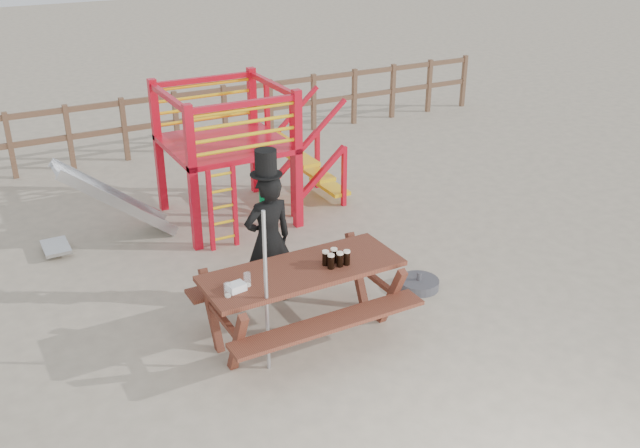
# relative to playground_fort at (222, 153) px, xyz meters

# --- Properties ---
(ground) EXTENTS (60.00, 60.00, 0.00)m
(ground) POSITION_rel_playground_fort_xyz_m (-0.12, -3.58, -1.07)
(ground) COLOR tan
(ground) RESTS_ON ground
(back_fence) EXTENTS (15.09, 0.09, 1.20)m
(back_fence) POSITION_rel_playground_fort_xyz_m (-0.12, 3.42, -0.34)
(back_fence) COLOR brown
(back_fence) RESTS_ON ground
(playground_fort) EXTENTS (4.71, 1.84, 2.10)m
(playground_fort) POSITION_rel_playground_fort_xyz_m (0.00, 0.00, 0.00)
(playground_fort) COLOR red
(playground_fort) RESTS_ON ground
(picnic_table) EXTENTS (2.24, 1.56, 0.86)m
(picnic_table) POSITION_rel_playground_fort_xyz_m (-0.42, -3.45, -0.53)
(picnic_table) COLOR brown
(picnic_table) RESTS_ON ground
(man_with_hat) EXTENTS (0.62, 0.42, 1.97)m
(man_with_hat) POSITION_rel_playground_fort_xyz_m (-0.43, -2.58, -0.19)
(man_with_hat) COLOR black
(man_with_hat) RESTS_ON ground
(metal_pole) EXTENTS (0.04, 0.04, 1.83)m
(metal_pole) POSITION_rel_playground_fort_xyz_m (-1.02, -3.83, -0.16)
(metal_pole) COLOR #B2B2B7
(metal_pole) RESTS_ON ground
(parasol_base) EXTENTS (0.52, 0.52, 0.22)m
(parasol_base) POSITION_rel_playground_fort_xyz_m (1.37, -3.20, -1.01)
(parasol_base) COLOR #3C3C41
(parasol_base) RESTS_ON ground
(paper_bag) EXTENTS (0.20, 0.17, 0.08)m
(paper_bag) POSITION_rel_playground_fort_xyz_m (-1.23, -3.55, -0.17)
(paper_bag) COLOR white
(paper_bag) RESTS_ON picnic_table
(stout_pints) EXTENTS (0.29, 0.19, 0.17)m
(stout_pints) POSITION_rel_playground_fort_xyz_m (-0.06, -3.56, -0.12)
(stout_pints) COLOR black
(stout_pints) RESTS_ON picnic_table
(empty_glasses) EXTENTS (0.34, 0.18, 0.15)m
(empty_glasses) POSITION_rel_playground_fort_xyz_m (-1.22, -3.57, -0.14)
(empty_glasses) COLOR silver
(empty_glasses) RESTS_ON picnic_table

